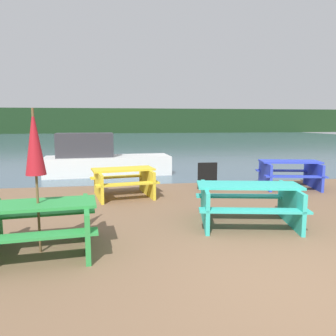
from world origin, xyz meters
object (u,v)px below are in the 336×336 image
object	(u,v)px
picnic_table_green	(39,223)
picnic_table_teal	(248,200)
boat	(102,160)
picnic_table_blue	(289,172)
umbrella_crimson	(34,143)
picnic_table_yellow	(123,180)
signboard	(207,176)

from	to	relation	value
picnic_table_green	picnic_table_teal	distance (m)	3.61
picnic_table_teal	boat	world-z (taller)	boat
picnic_table_blue	umbrella_crimson	xyz separation A→B (m)	(-6.05, -3.87, 1.14)
picnic_table_teal	umbrella_crimson	size ratio (longest dim) A/B	1.00
picnic_table_green	boat	bearing A→B (deg)	85.22
picnic_table_teal	picnic_table_yellow	distance (m)	3.48
picnic_table_teal	signboard	size ratio (longest dim) A/B	2.79
umbrella_crimson	signboard	bearing A→B (deg)	48.01
picnic_table_teal	signboard	world-z (taller)	picnic_table_teal
picnic_table_yellow	umbrella_crimson	bearing A→B (deg)	-110.30
umbrella_crimson	boat	xyz separation A→B (m)	(0.59, 7.04, -1.06)
picnic_table_yellow	picnic_table_teal	bearing A→B (deg)	-49.83
picnic_table_teal	boat	distance (m)	6.90
umbrella_crimson	boat	size ratio (longest dim) A/B	0.47
picnic_table_green	picnic_table_teal	bearing A→B (deg)	12.75
picnic_table_green	picnic_table_blue	bearing A→B (deg)	32.61
picnic_table_teal	picnic_table_blue	bearing A→B (deg)	50.58
picnic_table_blue	umbrella_crimson	size ratio (longest dim) A/B	0.91
picnic_table_green	signboard	bearing A→B (deg)	48.01
umbrella_crimson	picnic_table_teal	bearing A→B (deg)	12.75
picnic_table_teal	boat	xyz separation A→B (m)	(-2.94, 6.24, 0.08)
picnic_table_green	signboard	xyz separation A→B (m)	(3.66, 4.07, -0.07)
picnic_table_teal	umbrella_crimson	xyz separation A→B (m)	(-3.53, -0.80, 1.14)
picnic_table_blue	signboard	xyz separation A→B (m)	(-2.39, 0.20, -0.09)
picnic_table_green	picnic_table_blue	distance (m)	7.19
picnic_table_green	boat	world-z (taller)	boat
boat	picnic_table_teal	bearing A→B (deg)	-68.86
picnic_table_green	picnic_table_blue	size ratio (longest dim) A/B	0.93
picnic_table_yellow	umbrella_crimson	xyz separation A→B (m)	(-1.28, -3.46, 1.17)
boat	picnic_table_blue	bearing A→B (deg)	-34.13
umbrella_crimson	signboard	size ratio (longest dim) A/B	2.79
picnic_table_yellow	picnic_table_blue	bearing A→B (deg)	4.97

